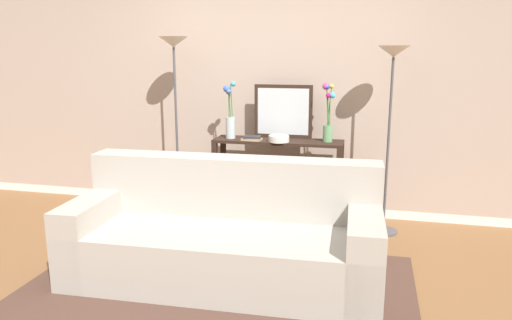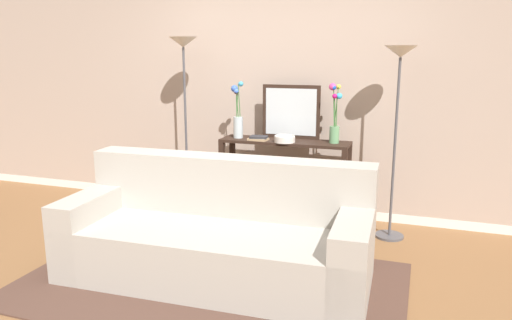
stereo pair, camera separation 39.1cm
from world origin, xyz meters
The scene contains 13 objects.
ground_plane centered at (0.00, 0.00, -0.01)m, with size 16.00×16.00×0.02m, color brown.
back_wall centered at (0.00, 1.91, 1.50)m, with size 12.00×0.15×3.01m.
area_rug centered at (0.16, 0.01, 0.01)m, with size 2.79×1.67×0.01m.
couch centered at (0.16, 0.17, 0.31)m, with size 2.31×0.99×0.88m.
console_table centered at (0.30, 1.52, 0.57)m, with size 1.27×0.34×0.83m.
floor_lamp_left centered at (-0.73, 1.42, 1.43)m, with size 0.28×0.28×1.82m.
floor_lamp_right centered at (1.34, 1.42, 1.36)m, with size 0.28×0.28×1.73m.
wall_mirror centered at (0.32, 1.66, 1.10)m, with size 0.58×0.02×0.53m.
vase_tall_flowers centered at (-0.19, 1.50, 1.04)m, with size 0.12×0.11×0.56m.
vase_short_flowers centered at (0.78, 1.53, 1.07)m, with size 0.12×0.11×0.57m.
fruit_bowl centered at (0.32, 1.42, 0.87)m, with size 0.20×0.20×0.07m.
book_stack centered at (0.05, 1.44, 0.85)m, with size 0.20×0.14×0.04m.
book_row_under_console centered at (-0.06, 1.52, 0.06)m, with size 0.33×0.18×0.12m.
Camera 2 is at (1.56, -3.01, 1.68)m, focal length 34.17 mm.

